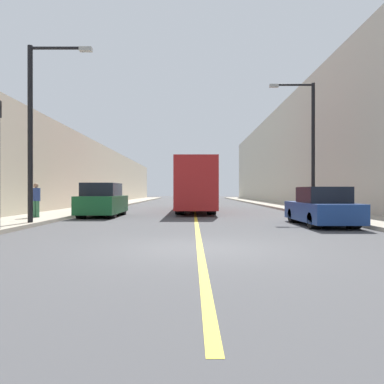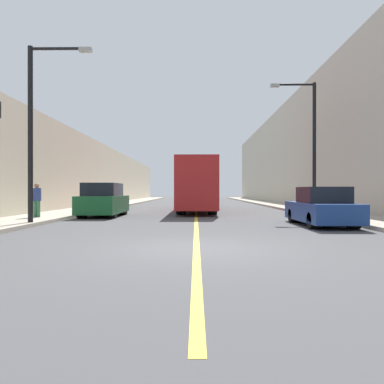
{
  "view_description": "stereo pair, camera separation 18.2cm",
  "coord_description": "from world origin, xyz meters",
  "px_view_note": "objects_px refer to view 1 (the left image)",
  "views": [
    {
      "loc": [
        -0.19,
        -9.11,
        1.4
      ],
      "look_at": [
        -0.28,
        16.44,
        1.34
      ],
      "focal_mm": 35.0,
      "sensor_mm": 36.0,
      "label": 1
    },
    {
      "loc": [
        -0.01,
        -9.11,
        1.4
      ],
      "look_at": [
        -0.28,
        16.44,
        1.34
      ],
      "focal_mm": 35.0,
      "sensor_mm": 36.0,
      "label": 2
    }
  ],
  "objects_px": {
    "street_lamp_left": "(38,121)",
    "traffic_light": "(0,159)",
    "bus": "(196,185)",
    "street_lamp_right": "(311,139)",
    "parked_suv_left": "(104,201)",
    "pedestrian": "(37,200)",
    "car_right_near": "(323,208)"
  },
  "relations": [
    {
      "from": "street_lamp_left",
      "to": "traffic_light",
      "type": "distance_m",
      "value": 3.19
    },
    {
      "from": "bus",
      "to": "traffic_light",
      "type": "xyz_separation_m",
      "value": [
        -6.56,
        -14.16,
        0.63
      ]
    },
    {
      "from": "street_lamp_left",
      "to": "street_lamp_right",
      "type": "relative_size",
      "value": 0.96
    },
    {
      "from": "parked_suv_left",
      "to": "pedestrian",
      "type": "height_order",
      "value": "parked_suv_left"
    },
    {
      "from": "parked_suv_left",
      "to": "pedestrian",
      "type": "xyz_separation_m",
      "value": [
        -2.51,
        -2.79,
        0.14
      ]
    },
    {
      "from": "traffic_light",
      "to": "parked_suv_left",
      "type": "bearing_deg",
      "value": 80.34
    },
    {
      "from": "car_right_near",
      "to": "pedestrian",
      "type": "height_order",
      "value": "pedestrian"
    },
    {
      "from": "car_right_near",
      "to": "parked_suv_left",
      "type": "bearing_deg",
      "value": 152.53
    },
    {
      "from": "parked_suv_left",
      "to": "traffic_light",
      "type": "distance_m",
      "value": 8.61
    },
    {
      "from": "parked_suv_left",
      "to": "street_lamp_left",
      "type": "xyz_separation_m",
      "value": [
        -1.29,
        -5.69,
        3.34
      ]
    },
    {
      "from": "street_lamp_left",
      "to": "street_lamp_right",
      "type": "xyz_separation_m",
      "value": [
        12.81,
        6.18,
        0.15
      ]
    },
    {
      "from": "street_lamp_right",
      "to": "pedestrian",
      "type": "bearing_deg",
      "value": -166.83
    },
    {
      "from": "parked_suv_left",
      "to": "car_right_near",
      "type": "xyz_separation_m",
      "value": [
        10.21,
        -5.31,
        -0.15
      ]
    },
    {
      "from": "bus",
      "to": "car_right_near",
      "type": "xyz_separation_m",
      "value": [
        5.07,
        -11.12,
        -1.11
      ]
    },
    {
      "from": "bus",
      "to": "street_lamp_left",
      "type": "xyz_separation_m",
      "value": [
        -6.43,
        -11.5,
        2.38
      ]
    },
    {
      "from": "parked_suv_left",
      "to": "pedestrian",
      "type": "bearing_deg",
      "value": -132.0
    },
    {
      "from": "car_right_near",
      "to": "street_lamp_left",
      "type": "height_order",
      "value": "street_lamp_left"
    },
    {
      "from": "bus",
      "to": "car_right_near",
      "type": "distance_m",
      "value": 12.28
    },
    {
      "from": "street_lamp_right",
      "to": "traffic_light",
      "type": "relative_size",
      "value": 1.74
    },
    {
      "from": "bus",
      "to": "street_lamp_left",
      "type": "bearing_deg",
      "value": -119.2
    },
    {
      "from": "street_lamp_right",
      "to": "parked_suv_left",
      "type": "bearing_deg",
      "value": -177.53
    },
    {
      "from": "bus",
      "to": "street_lamp_left",
      "type": "relative_size",
      "value": 1.83
    },
    {
      "from": "bus",
      "to": "car_right_near",
      "type": "relative_size",
      "value": 2.81
    },
    {
      "from": "pedestrian",
      "to": "traffic_light",
      "type": "bearing_deg",
      "value": -78.91
    },
    {
      "from": "parked_suv_left",
      "to": "street_lamp_left",
      "type": "bearing_deg",
      "value": -102.74
    },
    {
      "from": "bus",
      "to": "street_lamp_left",
      "type": "distance_m",
      "value": 13.39
    },
    {
      "from": "traffic_light",
      "to": "bus",
      "type": "bearing_deg",
      "value": 65.14
    },
    {
      "from": "bus",
      "to": "street_lamp_right",
      "type": "distance_m",
      "value": 8.69
    },
    {
      "from": "parked_suv_left",
      "to": "traffic_light",
      "type": "relative_size",
      "value": 1.1
    },
    {
      "from": "traffic_light",
      "to": "pedestrian",
      "type": "relative_size",
      "value": 2.59
    },
    {
      "from": "car_right_near",
      "to": "pedestrian",
      "type": "xyz_separation_m",
      "value": [
        -12.72,
        2.52,
        0.29
      ]
    },
    {
      "from": "parked_suv_left",
      "to": "car_right_near",
      "type": "height_order",
      "value": "parked_suv_left"
    }
  ]
}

